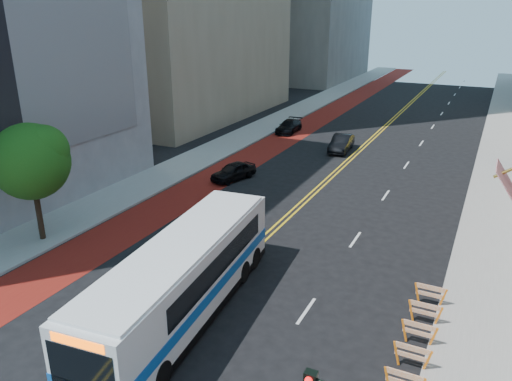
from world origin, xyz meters
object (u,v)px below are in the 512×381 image
object	(u,v)px
transit_bus	(184,277)
car_a	(233,171)
street_tree	(31,159)
car_c	(289,126)
car_b	(341,143)

from	to	relation	value
transit_bus	car_a	bearing A→B (deg)	106.38
street_tree	transit_bus	size ratio (longest dim) A/B	0.51
street_tree	car_a	size ratio (longest dim) A/B	1.71
street_tree	car_a	xyz separation A→B (m)	(4.64, 14.24, -4.24)
car_a	car_c	bearing A→B (deg)	114.25
transit_bus	car_b	size ratio (longest dim) A/B	2.90
car_c	car_a	bearing A→B (deg)	-84.66
car_a	car_c	distance (m)	16.32
car_b	car_c	bearing A→B (deg)	143.12
transit_bus	car_b	xyz separation A→B (m)	(-1.69, 28.41, -1.11)
street_tree	car_b	xyz separation A→B (m)	(9.74, 25.81, -4.16)
transit_bus	car_a	distance (m)	18.20
car_b	car_c	distance (m)	8.53
car_a	street_tree	bearing A→B (deg)	-91.10
car_a	transit_bus	bearing A→B (deg)	-51.10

